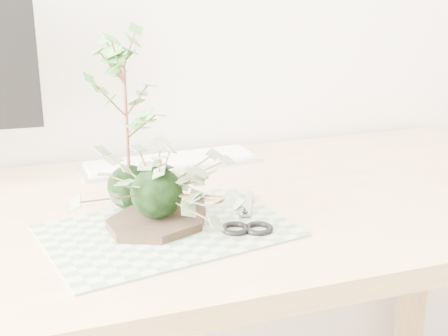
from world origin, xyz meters
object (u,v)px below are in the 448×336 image
Objects in this scene: desk at (194,249)px; keyboard at (170,162)px; ivy_kokedama at (156,170)px; maple_kokedama at (124,79)px.

keyboard is (0.02, 0.25, 0.10)m from desk.
desk is 0.22m from ivy_kokedama.
keyboard is (0.13, 0.23, -0.23)m from maple_kokedama.
ivy_kokedama reaches higher than keyboard.
maple_kokedama reaches higher than keyboard.
maple_kokedama is (-0.11, 0.03, 0.33)m from desk.
desk is 0.27m from keyboard.
ivy_kokedama is at bearing -139.18° from desk.
desk is at bearing -97.47° from keyboard.
ivy_kokedama is 0.73× the size of maple_kokedama.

